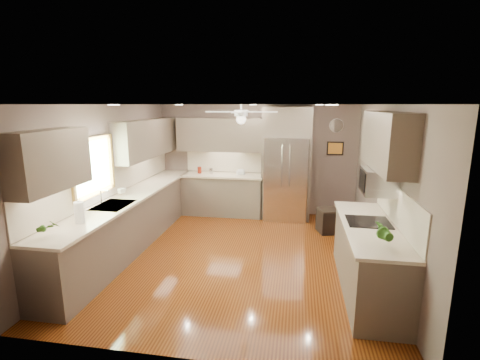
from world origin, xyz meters
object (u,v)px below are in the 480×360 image
(soap_bottle, at_px, (122,190))
(microwave, at_px, (378,181))
(canister_a, at_px, (200,170))
(paper_towel, at_px, (79,213))
(canister_b, at_px, (211,171))
(stool, at_px, (329,221))
(potted_plant_left, at_px, (49,227))
(bowl, at_px, (241,174))
(potted_plant_right, at_px, (383,232))
(refrigerator, at_px, (286,166))

(soap_bottle, bearing_deg, microwave, -8.79)
(canister_a, xyz_separation_m, paper_towel, (-0.64, -3.58, 0.06))
(canister_b, bearing_deg, stool, -17.89)
(potted_plant_left, distance_m, stool, 4.90)
(stool, xyz_separation_m, paper_towel, (-3.51, -2.73, 0.84))
(bowl, bearing_deg, potted_plant_right, -59.32)
(canister_b, height_order, refrigerator, refrigerator)
(bowl, bearing_deg, refrigerator, -3.72)
(soap_bottle, relative_size, bowl, 0.86)
(microwave, relative_size, paper_towel, 1.71)
(canister_b, xyz_separation_m, soap_bottle, (-1.08, -2.12, 0.02))
(soap_bottle, bearing_deg, refrigerator, 36.71)
(potted_plant_left, distance_m, microwave, 4.22)
(canister_b, xyz_separation_m, microwave, (3.03, -2.76, 0.47))
(canister_a, distance_m, stool, 3.10)
(potted_plant_left, bearing_deg, canister_b, 77.03)
(canister_a, xyz_separation_m, refrigerator, (1.99, -0.06, 0.17))
(stool, height_order, paper_towel, paper_towel)
(canister_a, xyz_separation_m, bowl, (0.96, 0.01, -0.05))
(canister_b, bearing_deg, bowl, 1.45)
(soap_bottle, bearing_deg, potted_plant_left, -86.32)
(soap_bottle, bearing_deg, canister_b, 63.11)
(bowl, bearing_deg, potted_plant_left, -111.51)
(canister_a, xyz_separation_m, canister_b, (0.28, -0.01, -0.01))
(canister_b, xyz_separation_m, potted_plant_right, (2.90, -3.73, 0.10))
(potted_plant_right, relative_size, refrigerator, 0.14)
(potted_plant_left, xyz_separation_m, bowl, (1.63, 4.13, -0.11))
(potted_plant_left, height_order, refrigerator, refrigerator)
(potted_plant_right, distance_m, stool, 3.04)
(canister_a, height_order, potted_plant_left, potted_plant_left)
(bowl, bearing_deg, stool, -24.07)
(soap_bottle, xyz_separation_m, potted_plant_right, (3.98, -1.61, 0.08))
(canister_a, relative_size, stool, 0.30)
(paper_towel, bearing_deg, potted_plant_right, -2.40)
(refrigerator, relative_size, microwave, 4.45)
(potted_plant_left, bearing_deg, microwave, 18.87)
(microwave, distance_m, paper_towel, 4.05)
(potted_plant_left, height_order, stool, potted_plant_left)
(canister_b, xyz_separation_m, paper_towel, (-0.92, -3.57, 0.07))
(microwave, xyz_separation_m, stool, (-0.43, 1.92, -1.24))
(refrigerator, bearing_deg, stool, -41.49)
(soap_bottle, bearing_deg, canister_a, 69.58)
(soap_bottle, xyz_separation_m, stool, (3.67, 1.28, -0.79))
(stool, bearing_deg, potted_plant_right, -83.91)
(canister_b, distance_m, bowl, 0.68)
(refrigerator, bearing_deg, canister_b, 178.35)
(microwave, bearing_deg, paper_towel, -168.37)
(soap_bottle, relative_size, potted_plant_right, 0.52)
(paper_towel, bearing_deg, stool, 37.86)
(canister_b, bearing_deg, soap_bottle, -116.89)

